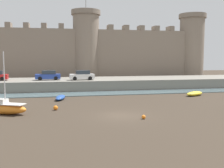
# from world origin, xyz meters

# --- Properties ---
(ground_plane) EXTENTS (160.00, 160.00, 0.00)m
(ground_plane) POSITION_xyz_m (0.00, 0.00, 0.00)
(ground_plane) COLOR #382D23
(water_channel) EXTENTS (80.00, 4.50, 0.10)m
(water_channel) POSITION_xyz_m (0.00, 15.39, 0.05)
(water_channel) COLOR slate
(water_channel) RESTS_ON ground
(quay_road) EXTENTS (61.84, 10.00, 1.73)m
(quay_road) POSITION_xyz_m (0.00, 22.64, 0.87)
(quay_road) COLOR slate
(quay_road) RESTS_ON ground
(castle) EXTENTS (56.13, 6.28, 18.61)m
(castle) POSITION_xyz_m (-0.00, 33.75, 6.85)
(castle) COLOR gray
(castle) RESTS_ON ground
(rowboat_foreground_right) EXTENTS (1.73, 3.58, 0.56)m
(rowboat_foreground_right) POSITION_xyz_m (-5.70, 10.81, 0.30)
(rowboat_foreground_right) COLOR #234793
(rowboat_foreground_right) RESTS_ON ground
(sailboat_near_channel_right) EXTENTS (5.08, 3.37, 6.10)m
(sailboat_near_channel_right) POSITION_xyz_m (-11.18, 2.91, 0.62)
(sailboat_near_channel_right) COLOR orange
(sailboat_near_channel_right) RESTS_ON ground
(rowboat_foreground_centre) EXTENTS (3.57, 2.72, 0.63)m
(rowboat_foreground_centre) POSITION_xyz_m (13.36, 10.64, 0.33)
(rowboat_foreground_centre) COLOR yellow
(rowboat_foreground_centre) RESTS_ON ground
(mooring_buoy_off_centre) EXTENTS (0.37, 0.37, 0.37)m
(mooring_buoy_off_centre) POSITION_xyz_m (1.64, -1.73, 0.18)
(mooring_buoy_off_centre) COLOR orange
(mooring_buoy_off_centre) RESTS_ON ground
(mooring_buoy_mid_mud) EXTENTS (0.49, 0.49, 0.49)m
(mooring_buoy_mid_mud) POSITION_xyz_m (-6.19, 3.88, 0.24)
(mooring_buoy_mid_mud) COLOR orange
(mooring_buoy_mid_mud) RESTS_ON ground
(car_quay_centre_east) EXTENTS (4.18, 2.03, 1.62)m
(car_quay_centre_east) POSITION_xyz_m (-7.67, 21.39, 2.51)
(car_quay_centre_east) COLOR #263F99
(car_quay_centre_east) RESTS_ON quay_road
(car_quay_west) EXTENTS (4.18, 2.03, 1.62)m
(car_quay_west) POSITION_xyz_m (-2.04, 20.40, 2.51)
(car_quay_west) COLOR silver
(car_quay_west) RESTS_ON quay_road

